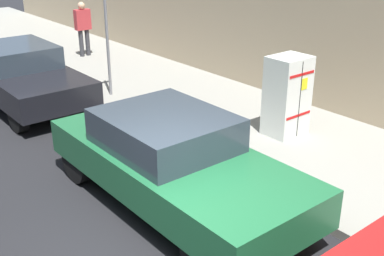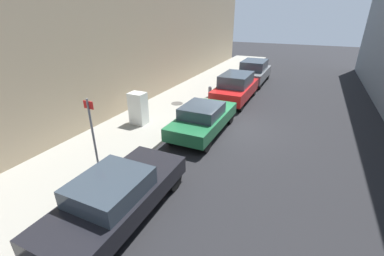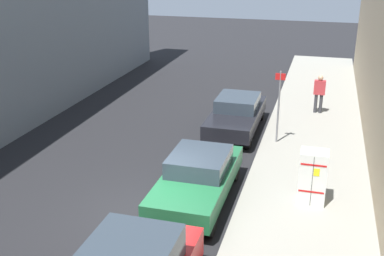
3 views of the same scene
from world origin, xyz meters
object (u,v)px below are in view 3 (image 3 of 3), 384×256
(parked_sedan_dark, at_px, (237,113))
(pedestrian_walking_far, at_px, (319,91))
(parked_sedan_green, at_px, (198,177))
(street_sign_post, at_px, (279,103))
(discarded_refrigerator, at_px, (313,177))

(parked_sedan_dark, bearing_deg, pedestrian_walking_far, -137.96)
(pedestrian_walking_far, xyz_separation_m, parked_sedan_green, (3.11, 8.80, -0.37))
(parked_sedan_dark, height_order, parked_sedan_green, parked_sedan_green)
(pedestrian_walking_far, height_order, parked_sedan_green, pedestrian_walking_far)
(street_sign_post, bearing_deg, parked_sedan_dark, -33.33)
(discarded_refrigerator, relative_size, parked_sedan_green, 0.35)
(pedestrian_walking_far, distance_m, parked_sedan_dark, 4.20)
(parked_sedan_dark, bearing_deg, discarded_refrigerator, 120.37)
(parked_sedan_green, bearing_deg, pedestrian_walking_far, -109.44)
(parked_sedan_dark, relative_size, parked_sedan_green, 1.01)
(parked_sedan_green, bearing_deg, street_sign_post, -109.77)
(discarded_refrigerator, height_order, parked_sedan_green, discarded_refrigerator)
(discarded_refrigerator, bearing_deg, street_sign_post, -71.39)
(pedestrian_walking_far, bearing_deg, parked_sedan_green, 90.67)
(pedestrian_walking_far, distance_m, parked_sedan_green, 9.34)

